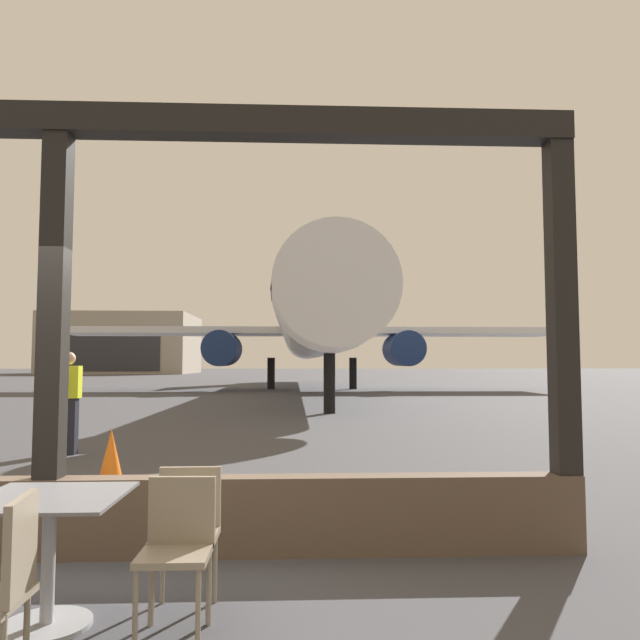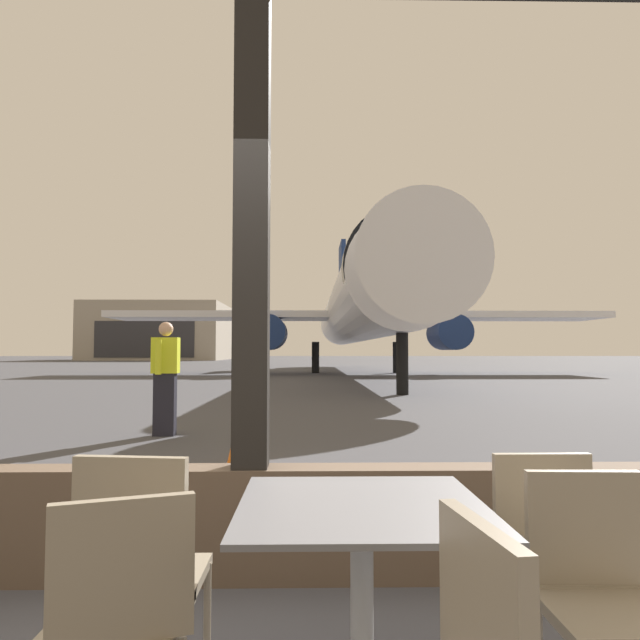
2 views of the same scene
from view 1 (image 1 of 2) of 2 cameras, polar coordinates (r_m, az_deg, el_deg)
name	(u,v)px [view 1 (image 1 of 2)]	position (r m, az deg, el deg)	size (l,w,h in m)	color
ground_plane	(266,384)	(45.16, -5.04, -5.94)	(220.00, 220.00, 0.00)	#424247
window_frame	(51,393)	(5.46, -23.75, -6.21)	(8.71, 0.24, 3.71)	brown
dining_table	(49,547)	(4.19, -23.96, -18.74)	(0.85, 0.85, 0.76)	slate
cafe_chair_aisle_right	(178,539)	(3.89, -13.11, -19.28)	(0.41, 0.41, 0.87)	gray
cafe_chair_side_extra	(187,523)	(4.21, -12.27, -18.04)	(0.40, 0.40, 0.87)	gray
airplane	(313,326)	(33.71, -0.61, -0.52)	(27.83, 37.02, 10.37)	silver
ground_crew_worker	(68,401)	(11.38, -22.44, -6.99)	(0.40, 0.56, 1.74)	black
traffic_cone	(111,456)	(8.72, -18.90, -11.92)	(0.36, 0.36, 0.68)	orange
distant_hangar	(125,344)	(92.16, -17.73, -2.17)	(19.40, 16.40, 8.33)	#9E9384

